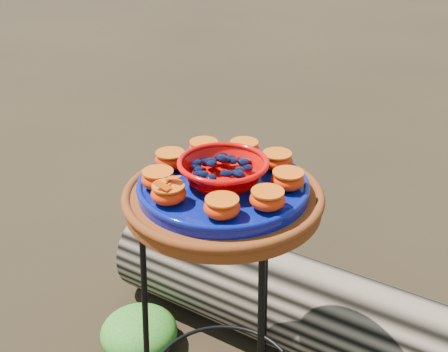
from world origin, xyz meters
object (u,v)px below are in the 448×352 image
Objects in this scene: cobalt_plate at (223,188)px; red_bowl at (223,172)px; terracotta_saucer at (223,200)px; driftwood_log at (355,327)px; plant_stand at (223,322)px.

cobalt_plate is 0.04m from red_bowl.
terracotta_saucer is 0.72m from driftwood_log.
terracotta_saucer reaches higher than plant_stand.
plant_stand reaches higher than driftwood_log.
plant_stand is 1.54× the size of terracotta_saucer.
plant_stand is 1.80× the size of cobalt_plate.
terracotta_saucer reaches higher than driftwood_log.
plant_stand is at bearing 0.00° from red_bowl.
terracotta_saucer is (0.00, 0.00, 0.37)m from plant_stand.
driftwood_log is at bearing 60.85° from cobalt_plate.
cobalt_plate is at bearing 0.00° from terracotta_saucer.
plant_stand is 0.40m from cobalt_plate.
terracotta_saucer is 1.17× the size of cobalt_plate.
terracotta_saucer is at bearing 0.00° from plant_stand.
terracotta_saucer is 0.27× the size of driftwood_log.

